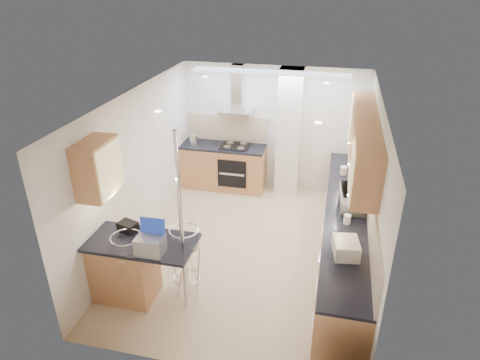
% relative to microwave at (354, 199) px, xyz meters
% --- Properties ---
extents(ground, '(4.80, 4.80, 0.00)m').
position_rel_microwave_xyz_m(ground, '(-1.58, -0.08, -1.08)').
color(ground, '#CEAE89').
rests_on(ground, ground).
extents(room_shell, '(3.64, 4.84, 2.51)m').
position_rel_microwave_xyz_m(room_shell, '(-1.25, 0.30, 0.46)').
color(room_shell, silver).
rests_on(room_shell, ground).
extents(right_counter, '(0.63, 4.40, 0.92)m').
position_rel_microwave_xyz_m(right_counter, '(-0.08, -0.08, -0.62)').
color(right_counter, '#BF804C').
rests_on(right_counter, ground).
extents(back_counter, '(1.70, 0.63, 0.92)m').
position_rel_microwave_xyz_m(back_counter, '(-2.53, 2.02, -0.62)').
color(back_counter, '#BF804C').
rests_on(back_counter, ground).
extents(peninsula, '(1.47, 0.72, 0.94)m').
position_rel_microwave_xyz_m(peninsula, '(-2.70, -1.53, -0.60)').
color(peninsula, '#BF804C').
rests_on(peninsula, ground).
extents(microwave, '(0.44, 0.60, 0.32)m').
position_rel_microwave_xyz_m(microwave, '(0.00, 0.00, 0.00)').
color(microwave, silver).
rests_on(microwave, right_counter).
extents(laptop, '(0.34, 0.26, 0.23)m').
position_rel_microwave_xyz_m(laptop, '(-2.44, -1.74, -0.02)').
color(laptop, '#94969B').
rests_on(laptop, peninsula).
extents(bag, '(0.29, 0.25, 0.13)m').
position_rel_microwave_xyz_m(bag, '(-2.94, -1.34, -0.07)').
color(bag, black).
rests_on(bag, peninsula).
extents(bar_stool_near, '(0.54, 0.54, 1.06)m').
position_rel_microwave_xyz_m(bar_stool_near, '(-2.83, -1.61, -0.55)').
color(bar_stool_near, tan).
rests_on(bar_stool_near, ground).
extents(bar_stool_end, '(0.59, 0.59, 1.03)m').
position_rel_microwave_xyz_m(bar_stool_end, '(-2.19, -1.26, -0.56)').
color(bar_stool_end, tan).
rests_on(bar_stool_end, ground).
extents(jar_a, '(0.14, 0.14, 0.16)m').
position_rel_microwave_xyz_m(jar_a, '(0.11, 0.87, -0.08)').
color(jar_a, beige).
rests_on(jar_a, right_counter).
extents(jar_b, '(0.12, 0.12, 0.14)m').
position_rel_microwave_xyz_m(jar_b, '(-0.16, 1.18, -0.09)').
color(jar_b, beige).
rests_on(jar_b, right_counter).
extents(jar_c, '(0.17, 0.17, 0.19)m').
position_rel_microwave_xyz_m(jar_c, '(-0.11, -0.18, -0.06)').
color(jar_c, '#AEA28B').
rests_on(jar_c, right_counter).
extents(jar_d, '(0.12, 0.12, 0.13)m').
position_rel_microwave_xyz_m(jar_d, '(-0.08, -0.44, -0.09)').
color(jar_d, silver).
rests_on(jar_d, right_counter).
extents(bread_bin, '(0.35, 0.42, 0.20)m').
position_rel_microwave_xyz_m(bread_bin, '(-0.10, -1.20, -0.06)').
color(bread_bin, beige).
rests_on(bread_bin, right_counter).
extents(kettle, '(0.16, 0.16, 0.20)m').
position_rel_microwave_xyz_m(kettle, '(-3.12, 1.94, -0.06)').
color(kettle, silver).
rests_on(kettle, back_counter).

